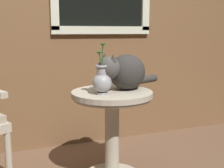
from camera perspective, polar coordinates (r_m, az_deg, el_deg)
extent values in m
cube|color=brown|center=(2.73, -9.11, 15.26)|extent=(4.00, 0.04, 2.60)
cube|color=beige|center=(2.77, -1.80, 10.16)|extent=(0.93, 0.03, 0.07)
cylinder|color=#B2A893|center=(2.12, 0.00, -9.96)|extent=(0.10, 0.10, 0.58)
cylinder|color=#B2A893|center=(2.04, 0.00, -1.87)|extent=(0.55, 0.55, 0.03)
torus|color=#B2A893|center=(2.05, 0.00, -2.62)|extent=(0.53, 0.53, 0.02)
cylinder|color=#B2A893|center=(2.13, -18.95, -13.76)|extent=(0.04, 0.04, 0.41)
ellipsoid|color=#33302D|center=(2.09, 2.85, 2.29)|extent=(0.33, 0.33, 0.25)
sphere|color=#494643|center=(1.96, -0.61, 3.09)|extent=(0.15, 0.15, 0.15)
cone|color=#33302D|center=(1.98, -1.42, 5.11)|extent=(0.05, 0.05, 0.05)
cone|color=#33302D|center=(1.92, 0.21, 4.97)|extent=(0.05, 0.05, 0.05)
cylinder|color=#33302D|center=(2.24, 6.22, 0.85)|extent=(0.24, 0.14, 0.05)
cylinder|color=#99999E|center=(1.95, -1.90, -1.76)|extent=(0.07, 0.07, 0.01)
ellipsoid|color=#99999E|center=(1.93, -1.91, 0.23)|extent=(0.12, 0.12, 0.12)
cylinder|color=#99999E|center=(1.92, -1.92, 2.51)|extent=(0.07, 0.07, 0.06)
torus|color=#99999E|center=(1.92, -1.93, 3.41)|extent=(0.09, 0.09, 0.02)
cylinder|color=#387533|center=(1.89, -1.84, 5.38)|extent=(0.01, 0.05, 0.14)
cone|color=#387533|center=(1.86, -1.75, 7.42)|extent=(0.04, 0.04, 0.02)
cylinder|color=#387533|center=(1.90, -2.20, 4.62)|extent=(0.03, 0.03, 0.09)
cone|color=#387533|center=(1.88, -2.49, 5.85)|extent=(0.04, 0.04, 0.02)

